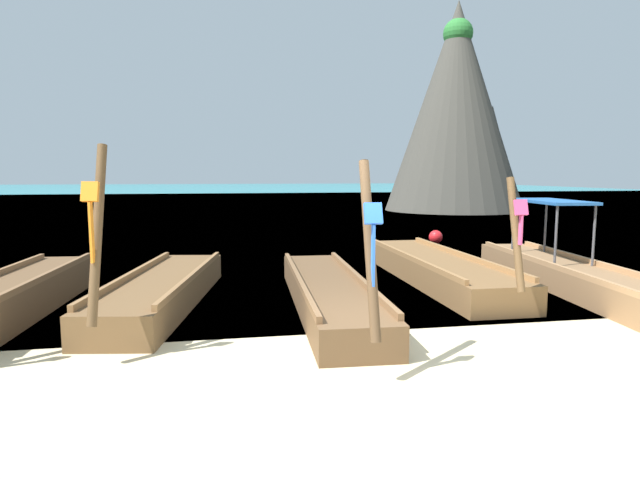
{
  "coord_description": "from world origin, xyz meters",
  "views": [
    {
      "loc": [
        -1.73,
        -6.13,
        2.34
      ],
      "look_at": [
        0.0,
        3.37,
        1.14
      ],
      "focal_mm": 30.05,
      "sensor_mm": 36.0,
      "label": 1
    }
  ],
  "objects_px": {
    "karst_rock": "(459,112)",
    "mooring_buoy_near": "(436,237)",
    "longtail_boat_pink_ribbon": "(436,269)",
    "longtail_boat_blue_ribbon": "(329,293)",
    "longtail_boat_red_ribbon": "(15,297)",
    "longtail_boat_orange_ribbon": "(162,290)",
    "longtail_boat_turquoise_ribbon": "(568,273)"
  },
  "relations": [
    {
      "from": "longtail_boat_blue_ribbon",
      "to": "longtail_boat_red_ribbon",
      "type": "bearing_deg",
      "value": 175.11
    },
    {
      "from": "longtail_boat_red_ribbon",
      "to": "mooring_buoy_near",
      "type": "relative_size",
      "value": 12.34
    },
    {
      "from": "karst_rock",
      "to": "mooring_buoy_near",
      "type": "relative_size",
      "value": 28.67
    },
    {
      "from": "longtail_boat_orange_ribbon",
      "to": "mooring_buoy_near",
      "type": "bearing_deg",
      "value": 41.3
    },
    {
      "from": "longtail_boat_red_ribbon",
      "to": "longtail_boat_blue_ribbon",
      "type": "relative_size",
      "value": 0.86
    },
    {
      "from": "longtail_boat_orange_ribbon",
      "to": "longtail_boat_blue_ribbon",
      "type": "distance_m",
      "value": 2.97
    },
    {
      "from": "longtail_boat_pink_ribbon",
      "to": "mooring_buoy_near",
      "type": "distance_m",
      "value": 6.46
    },
    {
      "from": "longtail_boat_blue_ribbon",
      "to": "mooring_buoy_near",
      "type": "bearing_deg",
      "value": 56.36
    },
    {
      "from": "longtail_boat_orange_ribbon",
      "to": "longtail_boat_turquoise_ribbon",
      "type": "bearing_deg",
      "value": -0.37
    },
    {
      "from": "longtail_boat_blue_ribbon",
      "to": "karst_rock",
      "type": "bearing_deg",
      "value": 60.88
    },
    {
      "from": "longtail_boat_blue_ribbon",
      "to": "mooring_buoy_near",
      "type": "xyz_separation_m",
      "value": [
        5.23,
        7.86,
        -0.03
      ]
    },
    {
      "from": "longtail_boat_blue_ribbon",
      "to": "longtail_boat_turquoise_ribbon",
      "type": "distance_m",
      "value": 5.18
    },
    {
      "from": "longtail_boat_pink_ribbon",
      "to": "karst_rock",
      "type": "relative_size",
      "value": 0.51
    },
    {
      "from": "longtail_boat_red_ribbon",
      "to": "longtail_boat_orange_ribbon",
      "type": "height_order",
      "value": "longtail_boat_orange_ribbon"
    },
    {
      "from": "longtail_boat_blue_ribbon",
      "to": "longtail_boat_pink_ribbon",
      "type": "xyz_separation_m",
      "value": [
        2.76,
        1.88,
        0.01
      ]
    },
    {
      "from": "longtail_boat_red_ribbon",
      "to": "longtail_boat_blue_ribbon",
      "type": "height_order",
      "value": "longtail_boat_blue_ribbon"
    },
    {
      "from": "longtail_boat_red_ribbon",
      "to": "longtail_boat_blue_ribbon",
      "type": "bearing_deg",
      "value": -4.89
    },
    {
      "from": "longtail_boat_blue_ribbon",
      "to": "longtail_boat_orange_ribbon",
      "type": "bearing_deg",
      "value": 165.69
    },
    {
      "from": "longtail_boat_orange_ribbon",
      "to": "longtail_boat_red_ribbon",
      "type": "bearing_deg",
      "value": -172.87
    },
    {
      "from": "longtail_boat_orange_ribbon",
      "to": "longtail_boat_blue_ribbon",
      "type": "bearing_deg",
      "value": -14.31
    },
    {
      "from": "longtail_boat_blue_ribbon",
      "to": "mooring_buoy_near",
      "type": "relative_size",
      "value": 14.27
    },
    {
      "from": "longtail_boat_orange_ribbon",
      "to": "longtail_boat_turquoise_ribbon",
      "type": "distance_m",
      "value": 8.01
    },
    {
      "from": "mooring_buoy_near",
      "to": "longtail_boat_blue_ribbon",
      "type": "bearing_deg",
      "value": -123.64
    },
    {
      "from": "mooring_buoy_near",
      "to": "karst_rock",
      "type": "bearing_deg",
      "value": 63.29
    },
    {
      "from": "longtail_boat_orange_ribbon",
      "to": "longtail_boat_blue_ribbon",
      "type": "xyz_separation_m",
      "value": [
        2.88,
        -0.73,
        -0.01
      ]
    },
    {
      "from": "longtail_boat_orange_ribbon",
      "to": "longtail_boat_blue_ribbon",
      "type": "relative_size",
      "value": 0.9
    },
    {
      "from": "longtail_boat_red_ribbon",
      "to": "longtail_boat_blue_ribbon",
      "type": "distance_m",
      "value": 5.22
    },
    {
      "from": "longtail_boat_orange_ribbon",
      "to": "longtail_boat_pink_ribbon",
      "type": "bearing_deg",
      "value": 11.49
    },
    {
      "from": "longtail_boat_orange_ribbon",
      "to": "longtail_boat_pink_ribbon",
      "type": "xyz_separation_m",
      "value": [
        5.64,
        1.15,
        -0.0
      ]
    },
    {
      "from": "longtail_boat_red_ribbon",
      "to": "longtail_boat_orange_ribbon",
      "type": "bearing_deg",
      "value": 7.13
    },
    {
      "from": "longtail_boat_pink_ribbon",
      "to": "longtail_boat_red_ribbon",
      "type": "bearing_deg",
      "value": -169.77
    },
    {
      "from": "longtail_boat_red_ribbon",
      "to": "longtail_boat_turquoise_ribbon",
      "type": "bearing_deg",
      "value": 1.32
    }
  ]
}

